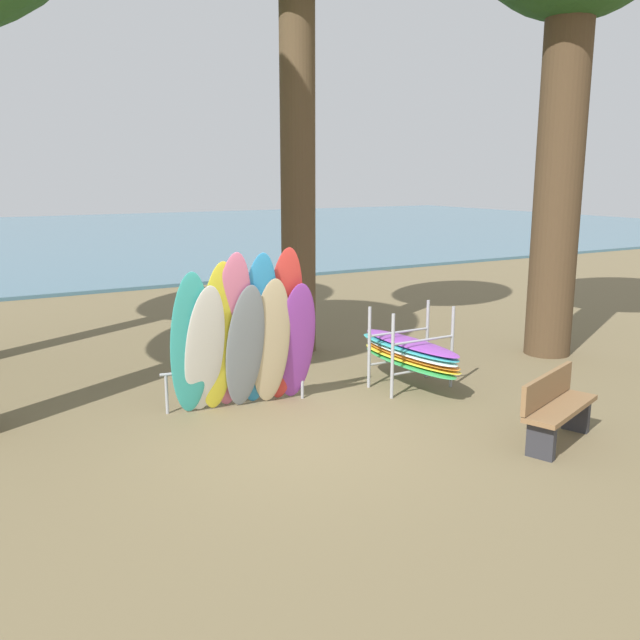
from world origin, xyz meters
name	(u,v)px	position (x,y,z in m)	size (l,w,h in m)	color
ground_plane	(297,434)	(0.00, 0.00, 0.00)	(80.00, 80.00, 0.00)	brown
lake_water	(16,239)	(0.00, 29.76, 0.05)	(80.00, 36.00, 0.10)	#477084
leaning_board_pile	(245,340)	(-0.23, 1.04, 1.02)	(2.14, 1.05, 2.28)	#38B2AD
board_storage_rack	(409,352)	(2.38, 0.86, 0.55)	(1.15, 2.13, 1.25)	#9EA0A5
park_bench	(556,407)	(2.58, -1.78, 0.45)	(1.45, 0.88, 0.85)	#2D2D33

